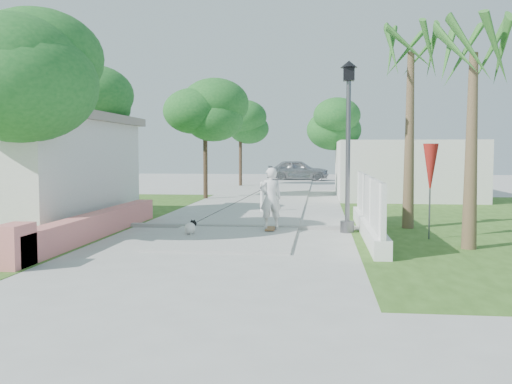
# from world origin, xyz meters

# --- Properties ---
(ground) EXTENTS (90.00, 90.00, 0.00)m
(ground) POSITION_xyz_m (0.00, 0.00, 0.00)
(ground) COLOR #B7B7B2
(ground) RESTS_ON ground
(path_strip) EXTENTS (3.20, 36.00, 0.06)m
(path_strip) POSITION_xyz_m (0.00, 20.00, 0.03)
(path_strip) COLOR #B7B7B2
(path_strip) RESTS_ON ground
(curb) EXTENTS (6.50, 0.25, 0.10)m
(curb) POSITION_xyz_m (0.00, 6.00, 0.05)
(curb) COLOR #999993
(curb) RESTS_ON ground
(grass_left) EXTENTS (8.00, 20.00, 0.01)m
(grass_left) POSITION_xyz_m (-7.00, 8.00, 0.01)
(grass_left) COLOR #32571B
(grass_left) RESTS_ON ground
(grass_right) EXTENTS (8.00, 20.00, 0.01)m
(grass_right) POSITION_xyz_m (7.00, 8.00, 0.01)
(grass_right) COLOR #32571B
(grass_right) RESTS_ON ground
(pink_wall) EXTENTS (0.45, 8.20, 0.80)m
(pink_wall) POSITION_xyz_m (-3.30, 3.55, 0.31)
(pink_wall) COLOR #D97B6F
(pink_wall) RESTS_ON ground
(lattice_fence) EXTENTS (0.35, 7.00, 1.50)m
(lattice_fence) POSITION_xyz_m (3.40, 5.00, 0.54)
(lattice_fence) COLOR white
(lattice_fence) RESTS_ON ground
(building_right) EXTENTS (6.00, 8.00, 2.60)m
(building_right) POSITION_xyz_m (6.00, 18.00, 1.30)
(building_right) COLOR silver
(building_right) RESTS_ON ground
(street_lamp) EXTENTS (0.44, 0.44, 4.44)m
(street_lamp) POSITION_xyz_m (2.90, 5.50, 2.43)
(street_lamp) COLOR #59595E
(street_lamp) RESTS_ON ground
(bollard) EXTENTS (0.14, 0.14, 1.09)m
(bollard) POSITION_xyz_m (0.20, 10.00, 0.58)
(bollard) COLOR white
(bollard) RESTS_ON ground
(patio_umbrella) EXTENTS (0.36, 0.36, 2.30)m
(patio_umbrella) POSITION_xyz_m (4.80, 4.50, 1.69)
(patio_umbrella) COLOR #59595E
(patio_umbrella) RESTS_ON ground
(tree_left_near) EXTENTS (3.60, 3.60, 5.28)m
(tree_left_near) POSITION_xyz_m (-4.48, 2.98, 3.82)
(tree_left_near) COLOR #4C3826
(tree_left_near) RESTS_ON ground
(tree_left_mid) EXTENTS (3.20, 3.20, 4.85)m
(tree_left_mid) POSITION_xyz_m (-5.48, 8.48, 3.50)
(tree_left_mid) COLOR #4C3826
(tree_left_mid) RESTS_ON ground
(tree_path_left) EXTENTS (3.40, 3.40, 5.23)m
(tree_path_left) POSITION_xyz_m (-2.98, 15.98, 3.82)
(tree_path_left) COLOR #4C3826
(tree_path_left) RESTS_ON ground
(tree_path_right) EXTENTS (3.00, 3.00, 4.79)m
(tree_path_right) POSITION_xyz_m (3.22, 19.98, 3.49)
(tree_path_right) COLOR #4C3826
(tree_path_right) RESTS_ON ground
(tree_path_far) EXTENTS (3.20, 3.20, 5.17)m
(tree_path_far) POSITION_xyz_m (-2.78, 25.98, 3.82)
(tree_path_far) COLOR #4C3826
(tree_path_far) RESTS_ON ground
(palm_far) EXTENTS (1.80, 1.80, 5.30)m
(palm_far) POSITION_xyz_m (4.60, 6.50, 4.48)
(palm_far) COLOR brown
(palm_far) RESTS_ON ground
(palm_near) EXTENTS (1.80, 1.80, 4.70)m
(palm_near) POSITION_xyz_m (5.40, 3.20, 3.95)
(palm_near) COLOR brown
(palm_near) RESTS_ON ground
(skateboarder) EXTENTS (2.25, 1.26, 1.69)m
(skateboarder) POSITION_xyz_m (0.07, 5.07, 0.75)
(skateboarder) COLOR brown
(skateboarder) RESTS_ON ground
(dog) EXTENTS (0.33, 0.59, 0.41)m
(dog) POSITION_xyz_m (-1.01, 4.37, 0.22)
(dog) COLOR silver
(dog) RESTS_ON ground
(parked_car) EXTENTS (4.61, 1.98, 1.55)m
(parked_car) POSITION_xyz_m (0.53, 32.85, 0.77)
(parked_car) COLOR #97999E
(parked_car) RESTS_ON ground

